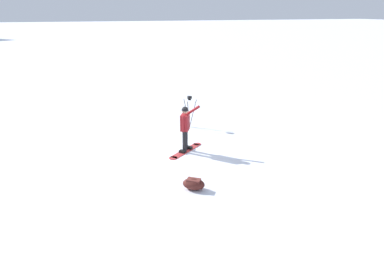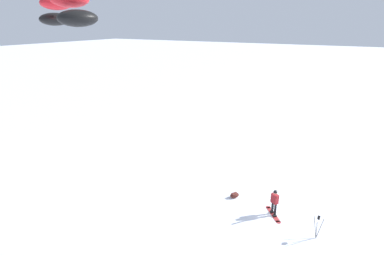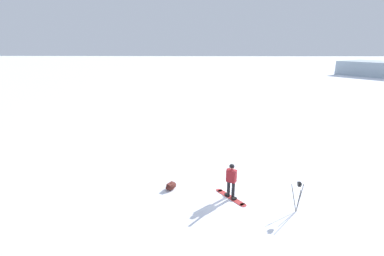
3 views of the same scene
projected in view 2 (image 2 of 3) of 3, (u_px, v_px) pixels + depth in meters
The scene contains 6 objects.
ground_plane at pixel (278, 210), 18.75m from camera, with size 300.00×300.00×0.00m, color white.
snowboarder at pixel (274, 200), 18.02m from camera, with size 0.48×0.74×1.62m.
snowboard at pixel (273, 214), 18.30m from camera, with size 1.22×1.46×0.10m.
traction_kite at pixel (63, 7), 9.47m from camera, with size 4.26×2.99×1.13m.
gear_bag_large at pixel (235, 195), 20.04m from camera, with size 0.66×0.71×0.31m.
camera_tripod at pixel (318, 223), 16.02m from camera, with size 0.51×0.49×1.31m.
Camera 2 is at (-3.43, 16.61, 10.70)m, focal length 29.23 mm.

